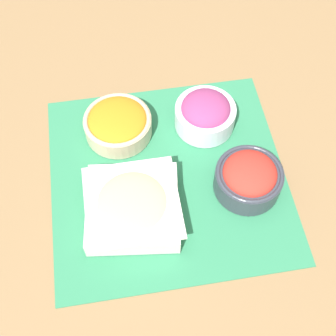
{
  "coord_description": "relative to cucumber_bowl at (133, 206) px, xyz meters",
  "views": [
    {
      "loc": [
        -0.08,
        -0.46,
        0.8
      ],
      "look_at": [
        0.0,
        0.0,
        0.03
      ],
      "focal_mm": 50.0,
      "sensor_mm": 36.0,
      "label": 1
    }
  ],
  "objects": [
    {
      "name": "cucumber_bowl",
      "position": [
        0.0,
        0.0,
        0.0
      ],
      "size": [
        0.19,
        0.19,
        0.05
      ],
      "color": "silver",
      "rests_on": "placemat"
    },
    {
      "name": "onion_bowl",
      "position": [
        0.17,
        0.18,
        0.01
      ],
      "size": [
        0.13,
        0.13,
        0.07
      ],
      "color": "silver",
      "rests_on": "placemat"
    },
    {
      "name": "ground_plane",
      "position": [
        0.08,
        0.07,
        -0.03
      ],
      "size": [
        3.0,
        3.0,
        0.0
      ],
      "primitive_type": "plane",
      "color": "olive"
    },
    {
      "name": "placemat",
      "position": [
        0.08,
        0.07,
        -0.03
      ],
      "size": [
        0.46,
        0.45,
        0.0
      ],
      "color": "#2D7A51",
      "rests_on": "ground_plane"
    },
    {
      "name": "tomato_bowl",
      "position": [
        0.22,
        0.02,
        0.01
      ],
      "size": [
        0.13,
        0.13,
        0.08
      ],
      "color": "#333842",
      "rests_on": "placemat"
    },
    {
      "name": "carrot_bowl",
      "position": [
        -0.01,
        0.19,
        0.0
      ],
      "size": [
        0.14,
        0.14,
        0.06
      ],
      "color": "#C6B28E",
      "rests_on": "placemat"
    }
  ]
}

